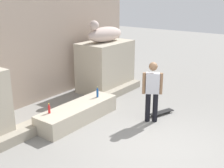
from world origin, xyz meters
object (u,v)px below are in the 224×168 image
skateboard (162,112)px  bottle_blue (97,93)px  statue_reclining_right (105,34)px  bottle_red (49,109)px  skater (152,89)px

skateboard → bottle_blue: 1.96m
statue_reclining_right → bottle_red: 3.84m
skater → bottle_red: size_ratio=6.27×
statue_reclining_right → skater: statue_reclining_right is taller
statue_reclining_right → skateboard: size_ratio=1.99×
statue_reclining_right → skateboard: statue_reclining_right is taller
statue_reclining_right → bottle_blue: (-1.78, -1.11, -1.43)m
skateboard → bottle_blue: bearing=-41.0°
skater → bottle_blue: skater is taller
skater → statue_reclining_right: bearing=-60.1°
skateboard → bottle_blue: bottle_blue is taller
skateboard → bottle_red: size_ratio=3.08×
skater → skateboard: size_ratio=2.03×
skater → bottle_blue: 1.68m
bottle_blue → skateboard: bearing=-60.0°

